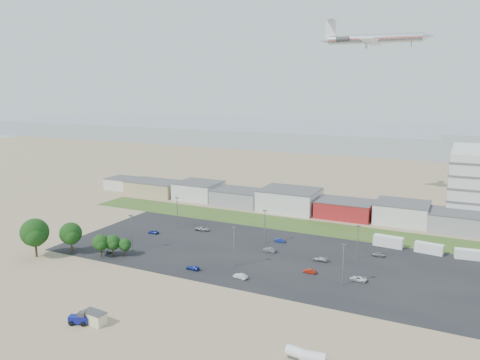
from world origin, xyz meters
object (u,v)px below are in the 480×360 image
Objects in this scene: tree_far_left at (35,235)px; parked_car_7 at (270,250)px; parked_car_9 at (202,229)px; parked_car_5 at (153,232)px; airliner at (374,39)px; parked_car_10 at (106,251)px; portable_shed at (94,318)px; parked_car_12 at (320,259)px; telehandler at (79,318)px; parked_car_0 at (358,279)px; parked_car_11 at (280,240)px; box_trailer_a at (388,241)px; parked_car_3 at (193,268)px; storage_tank_nw at (297,352)px; parked_car_1 at (310,271)px; parked_car_13 at (240,276)px; parked_car_8 at (379,254)px.

tree_far_left is 66.70m from parked_car_7.
parked_car_5 is at bearing 123.81° from parked_car_9.
parked_car_5 is (-54.36, -73.19, -65.39)m from airliner.
portable_shed is at bearing -136.79° from parked_car_10.
parked_car_12 is at bearing -65.84° from parked_car_10.
portable_shed is at bearing -27.80° from tree_far_left.
telehandler is 0.51× the size of tree_far_left.
telehandler is 1.54× the size of parked_car_12.
parked_car_0 is (43.49, 44.97, -0.70)m from portable_shed.
parked_car_9 is at bearing -105.49° from parked_car_12.
parked_car_10 is 52.14m from parked_car_11.
airliner is 12.61× the size of parked_car_11.
box_trailer_a is 25.62m from parked_car_12.
airliner is 11.32× the size of parked_car_10.
parked_car_7 is (57.90, 32.62, -5.65)m from tree_far_left.
parked_car_10 is (15.47, 11.29, -5.73)m from tree_far_left.
parked_car_3 is at bearing -85.79° from parked_car_10.
parked_car_10 is at bearing 105.09° from telehandler.
box_trailer_a reaches higher than parked_car_0.
portable_shed is 1.31× the size of parked_car_3.
parked_car_11 is 18.93m from parked_car_12.
box_trailer_a reaches higher than storage_tank_nw.
parked_car_7 is at bearing 29.40° from tree_far_left.
storage_tank_nw is 63.75m from parked_car_11.
parked_car_1 is (33.88, 46.05, -0.77)m from telehandler.
parked_car_5 is at bearing -97.80° from parked_car_1.
parked_car_13 reaches higher than parked_car_12.
parked_car_9 reaches higher than parked_car_8.
tree_far_left reaches higher than parked_car_9.
parked_car_5 is at bearing 0.70° from parked_car_10.
parked_car_13 is at bearing 10.94° from tree_far_left.
portable_shed is at bearing -18.41° from parked_car_13.
box_trailer_a is 83.73m from parked_car_10.
airliner reaches higher than parked_car_5.
parked_car_5 is 1.04× the size of parked_car_11.
box_trailer_a is 2.38× the size of parked_car_8.
parked_car_12 is at bearing 64.74° from portable_shed.
telehandler is 1.66× the size of storage_tank_nw.
parked_car_12 is (-13.86, -10.86, -0.01)m from parked_car_8.
parked_car_13 is (-14.62, -20.44, 0.02)m from parked_car_12.
parked_car_0 is 1.15× the size of parked_car_8.
parked_car_12 is at bearing 101.60° from storage_tank_nw.
airliner is 106.31m from parked_car_0.
storage_tank_nw is 84.92m from tree_far_left.
telehandler is at bearing -117.92° from box_trailer_a.
parked_car_1 is (2.13, -83.00, -65.44)m from airliner.
parked_car_8 reaches higher than parked_car_5.
box_trailer_a is at bearing 85.76° from storage_tank_nw.
parked_car_11 is (15.31, 64.39, -0.71)m from portable_shed.
tree_far_left is at bearing 140.93° from parked_car_9.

